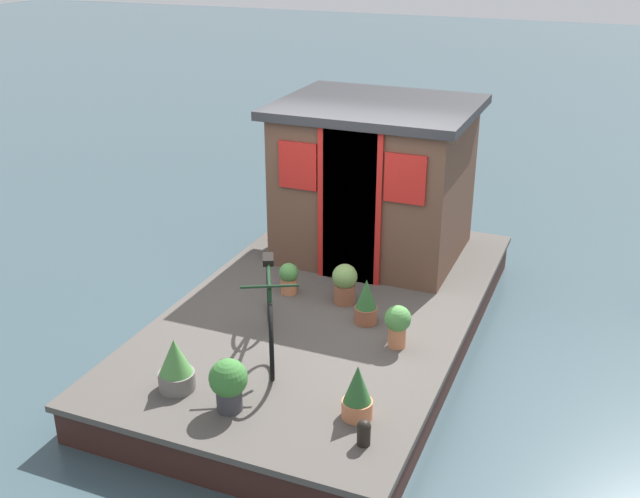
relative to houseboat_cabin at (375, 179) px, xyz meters
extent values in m
plane|color=#384C54|center=(-1.47, 0.00, -1.33)|extent=(60.00, 60.00, 0.00)
cube|color=#4C4742|center=(-1.47, 0.00, -0.95)|extent=(5.16, 2.94, 0.06)
cube|color=#381E19|center=(-1.47, 0.00, -1.15)|extent=(5.06, 2.88, 0.35)
cube|color=brown|center=(0.01, 0.00, -0.06)|extent=(1.67, 2.00, 1.71)
cube|color=#28282B|center=(0.01, 0.00, 0.84)|extent=(1.87, 2.20, 0.10)
cube|color=maroon|center=(-0.84, 0.00, -0.07)|extent=(0.04, 0.60, 1.70)
cube|color=red|center=(-0.85, 0.00, -0.02)|extent=(0.03, 0.72, 1.80)
cube|color=red|center=(-0.84, -0.60, 0.33)|extent=(0.03, 0.44, 0.52)
cube|color=red|center=(-0.84, 0.60, 0.33)|extent=(0.03, 0.44, 0.52)
torus|color=black|center=(-2.92, -0.06, -0.57)|extent=(0.64, 0.35, 0.70)
torus|color=black|center=(-1.98, 0.42, -0.57)|extent=(0.64, 0.35, 0.70)
cylinder|color=black|center=(-2.41, 0.20, -0.34)|extent=(0.89, 0.48, 0.48)
cylinder|color=black|center=(-2.56, 0.12, -0.14)|extent=(0.58, 0.32, 0.07)
cylinder|color=black|center=(-2.13, 0.35, -0.36)|extent=(0.34, 0.20, 0.44)
cylinder|color=black|center=(-2.88, -0.04, -0.34)|extent=(0.12, 0.09, 0.45)
cube|color=black|center=(-2.28, 0.27, -0.12)|extent=(0.22, 0.18, 0.06)
cylinder|color=black|center=(-2.84, -0.02, -0.09)|extent=(0.25, 0.46, 0.02)
cylinder|color=#C6754C|center=(-3.20, -0.95, -0.84)|extent=(0.25, 0.25, 0.15)
cone|color=#2D602D|center=(-3.20, -0.95, -0.61)|extent=(0.23, 0.23, 0.32)
cylinder|color=slate|center=(-3.41, 0.60, -0.84)|extent=(0.31, 0.31, 0.16)
cone|color=#4C8942|center=(-3.41, 0.60, -0.60)|extent=(0.28, 0.28, 0.32)
cylinder|color=#935138|center=(-1.38, -0.16, -0.81)|extent=(0.22, 0.22, 0.21)
sphere|color=#70934C|center=(-1.38, -0.16, -0.62)|extent=(0.26, 0.26, 0.26)
cylinder|color=#38383D|center=(-3.50, 0.04, -0.82)|extent=(0.21, 0.21, 0.19)
sphere|color=#387533|center=(-3.50, 0.04, -0.62)|extent=(0.32, 0.32, 0.32)
cylinder|color=#935138|center=(-1.69, -0.50, -0.83)|extent=(0.23, 0.23, 0.17)
cone|color=#2D602D|center=(-1.69, -0.50, -0.60)|extent=(0.21, 0.21, 0.30)
cylinder|color=#C6754C|center=(-1.39, 0.47, -0.83)|extent=(0.17, 0.17, 0.17)
sphere|color=#4C8942|center=(-1.39, 0.47, -0.68)|extent=(0.21, 0.21, 0.21)
cylinder|color=#C6754C|center=(-2.02, -0.92, -0.81)|extent=(0.17, 0.17, 0.20)
sphere|color=#4C8942|center=(-2.02, -0.92, -0.63)|extent=(0.25, 0.25, 0.25)
cylinder|color=black|center=(-3.51, -1.12, -0.84)|extent=(0.10, 0.10, 0.16)
sphere|color=black|center=(-3.51, -1.12, -0.76)|extent=(0.11, 0.11, 0.11)
camera|label=1|loc=(-7.98, -2.61, 2.74)|focal=42.45mm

